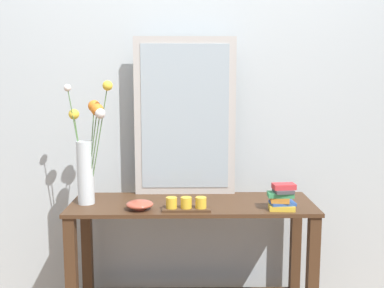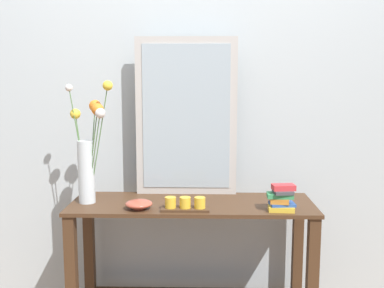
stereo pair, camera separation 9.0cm
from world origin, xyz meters
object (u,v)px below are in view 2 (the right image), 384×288
(mirror_leaning, at_px, (186,117))
(tall_vase_left, at_px, (88,154))
(decorative_bowl, at_px, (139,204))
(console_table, at_px, (192,257))
(book_stack, at_px, (281,198))
(candle_tray, at_px, (185,205))

(mirror_leaning, xyz_separation_m, tall_vase_left, (-0.51, -0.21, -0.18))
(decorative_bowl, bearing_deg, console_table, 26.10)
(decorative_bowl, relative_size, book_stack, 0.96)
(decorative_bowl, xyz_separation_m, book_stack, (0.72, -0.01, 0.04))
(candle_tray, relative_size, book_stack, 1.70)
(mirror_leaning, bearing_deg, tall_vase_left, -158.04)
(candle_tray, distance_m, decorative_bowl, 0.24)
(console_table, relative_size, book_stack, 9.05)
(console_table, bearing_deg, decorative_bowl, -153.90)
(decorative_bowl, bearing_deg, candle_tray, -3.33)
(book_stack, bearing_deg, mirror_leaning, 146.11)
(candle_tray, distance_m, book_stack, 0.48)
(tall_vase_left, relative_size, candle_tray, 2.66)
(console_table, distance_m, tall_vase_left, 0.79)
(candle_tray, xyz_separation_m, book_stack, (0.48, 0.00, 0.04))
(mirror_leaning, relative_size, tall_vase_left, 1.37)
(console_table, bearing_deg, tall_vase_left, -178.16)
(tall_vase_left, xyz_separation_m, decorative_bowl, (0.28, -0.11, -0.24))
(tall_vase_left, height_order, decorative_bowl, tall_vase_left)
(console_table, xyz_separation_m, book_stack, (0.45, -0.14, 0.37))
(mirror_leaning, height_order, decorative_bowl, mirror_leaning)
(candle_tray, xyz_separation_m, decorative_bowl, (-0.24, 0.01, -0.00))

